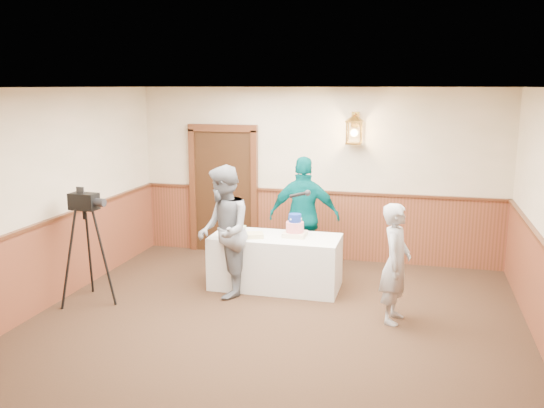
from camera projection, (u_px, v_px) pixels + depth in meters
The scene contains 10 objects.
ground at pixel (260, 346), 6.34m from camera, with size 7.00×7.00×0.00m, color #322113.
room_shell at pixel (266, 203), 6.48m from camera, with size 6.02×7.02×2.81m.
display_table at pixel (276, 262), 8.14m from camera, with size 1.80×0.80×0.75m, color silver.
tiered_cake at pixel (295, 228), 8.03m from camera, with size 0.32×0.32×0.32m.
sheet_cake_yellow at pixel (253, 235), 7.99m from camera, with size 0.29×0.22×0.06m, color #DFC085.
sheet_cake_green at pixel (235, 228), 8.39m from camera, with size 0.26×0.21×0.06m, color #9CCB8F.
interviewer at pixel (223, 232), 7.73m from camera, with size 1.61×1.07×1.79m.
baker at pixel (396, 263), 6.88m from camera, with size 0.53×0.35×1.46m, color #98999D.
assistant_p at pixel (304, 217), 8.59m from camera, with size 1.06×0.44×1.80m, color #004D4D.
tv_camera_rig at pixel (87, 254), 7.52m from camera, with size 0.58×0.54×1.47m.
Camera 1 is at (1.60, -5.67, 2.82)m, focal length 38.00 mm.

